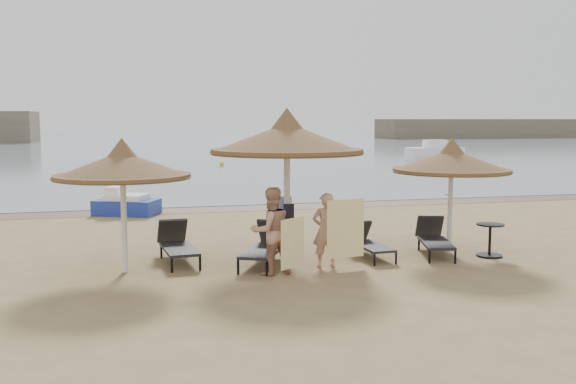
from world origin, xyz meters
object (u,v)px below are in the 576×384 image
person_left (271,224)px  person_right (326,224)px  lounger_far_right (434,238)px  pedal_boat (126,204)px  lounger_near_right (368,242)px  palapa_center (287,139)px  lounger_far_left (177,244)px  lounger_near_left (266,245)px  palapa_right (452,161)px  side_table (490,241)px  palapa_left (122,166)px

person_left → person_right: person_left is taller
lounger_far_right → pedal_boat: bearing=146.9°
lounger_near_right → lounger_far_right: (1.56, -0.11, 0.03)m
person_left → person_right: (1.22, 0.32, -0.11)m
person_left → pedal_boat: person_left is taller
palapa_center → lounger_far_left: size_ratio=1.71×
lounger_near_left → pedal_boat: 8.45m
palapa_right → side_table: bearing=-38.3°
palapa_left → lounger_near_left: palapa_left is taller
person_left → palapa_right: bearing=179.7°
lounger_far_left → lounger_near_right: size_ratio=1.16×
palapa_right → lounger_near_right: (-1.94, 0.11, -1.77)m
palapa_right → person_right: (-3.17, -0.63, -1.20)m
side_table → pedal_boat: size_ratio=0.33×
palapa_center → side_table: (4.47, -0.78, -2.28)m
person_left → person_right: bearing=-178.1°
lounger_far_left → person_left: person_left is taller
palapa_center → lounger_far_left: palapa_center is taller
person_left → lounger_near_right: bearing=-169.1°
palapa_right → lounger_far_right: (-0.38, 0.00, -1.74)m
palapa_left → palapa_right: (7.18, 0.07, -0.04)m
person_right → lounger_near_right: bearing=-147.1°
palapa_left → lounger_far_right: 7.03m
palapa_right → person_right: 3.45m
lounger_near_left → person_right: 1.38m
palapa_right → side_table: (0.70, -0.55, -1.76)m
lounger_far_left → side_table: lounger_far_left is taller
side_table → person_right: (-3.86, -0.08, 0.55)m
palapa_left → palapa_center: 3.46m
lounger_near_left → person_left: person_left is taller
lounger_far_left → lounger_far_right: 5.75m
palapa_right → side_table: size_ratio=3.63×
lounger_near_right → person_left: bearing=-159.8°
palapa_left → pedal_boat: size_ratio=1.22×
person_left → pedal_boat: (-2.77, 8.87, -0.67)m
side_table → person_left: size_ratio=0.37×
lounger_far_left → palapa_left: bearing=-150.5°
palapa_center → person_right: size_ratio=1.85×
person_left → side_table: bearing=171.9°
palapa_left → lounger_near_right: (5.24, 0.18, -1.81)m
lounger_near_left → palapa_center: bearing=52.4°
palapa_left → palapa_right: size_ratio=1.02×
lounger_near_right → side_table: lounger_near_right is taller
palapa_left → lounger_near_left: (2.89, 0.04, -1.75)m
person_right → pedal_boat: person_right is taller
lounger_near_right → palapa_right: bearing=-6.4°
lounger_far_left → person_left: size_ratio=0.97×
palapa_left → person_right: (4.02, -0.56, -1.24)m
palapa_left → palapa_right: bearing=0.6°
lounger_near_left → lounger_near_right: 2.36m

